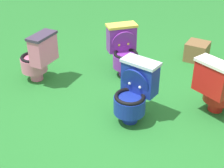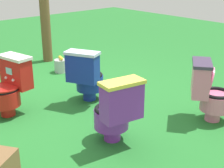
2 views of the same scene
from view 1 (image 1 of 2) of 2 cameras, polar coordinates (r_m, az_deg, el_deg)
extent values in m
plane|color=#26752D|center=(3.95, 5.60, -5.72)|extent=(14.00, 14.00, 0.00)
cylinder|color=pink|center=(4.79, -13.23, 1.60)|extent=(0.25, 0.25, 0.14)
cylinder|color=pink|center=(4.73, -13.66, 3.45)|extent=(0.52, 0.52, 0.20)
torus|color=black|center=(4.68, -13.83, 4.67)|extent=(0.50, 0.50, 0.04)
cylinder|color=#3F334C|center=(4.70, -13.75, 4.10)|extent=(0.34, 0.34, 0.01)
cube|color=pink|center=(4.50, -12.07, 5.97)|extent=(0.40, 0.44, 0.37)
cube|color=#3F334C|center=(4.42, -12.35, 8.36)|extent=(0.43, 0.48, 0.04)
cube|color=#8CE0E5|center=(4.54, -13.16, 6.75)|extent=(0.07, 0.09, 0.08)
cylinder|color=pink|center=(4.56, -13.06, 6.01)|extent=(0.28, 0.33, 0.35)
sphere|color=#3F334C|center=(4.53, -13.59, 5.27)|extent=(0.04, 0.04, 0.04)
sphere|color=#3F334C|center=(4.63, -12.53, 5.96)|extent=(0.04, 0.04, 0.04)
cylinder|color=red|center=(4.21, 17.92, -3.56)|extent=(0.21, 0.21, 0.14)
cylinder|color=red|center=(4.13, 18.45, -1.51)|extent=(0.43, 0.43, 0.20)
torus|color=black|center=(4.08, 18.71, -0.17)|extent=(0.41, 0.41, 0.04)
cylinder|color=white|center=(4.10, 18.59, -0.80)|extent=(0.28, 0.28, 0.01)
cube|color=red|center=(3.85, 17.36, 0.85)|extent=(0.44, 0.26, 0.37)
cube|color=white|center=(3.76, 17.83, 3.53)|extent=(0.47, 0.29, 0.04)
cube|color=#8CE0E5|center=(3.91, 18.36, 1.93)|extent=(0.11, 0.03, 0.08)
cylinder|color=red|center=(4.07, 18.76, 0.10)|extent=(0.42, 0.42, 0.02)
sphere|color=white|center=(3.99, 17.36, 1.08)|extent=(0.04, 0.04, 0.04)
sphere|color=white|center=(3.93, 18.97, 0.27)|extent=(0.04, 0.04, 0.04)
cylinder|color=#192D9E|center=(3.82, 3.22, -5.66)|extent=(0.24, 0.24, 0.14)
cylinder|color=#192D9E|center=(3.71, 3.12, -3.69)|extent=(0.49, 0.49, 0.20)
torus|color=black|center=(3.65, 3.17, -2.23)|extent=(0.47, 0.47, 0.04)
cylinder|color=silver|center=(3.68, 3.15, -2.91)|extent=(0.32, 0.32, 0.01)
cube|color=#192D9E|center=(3.72, 4.98, 1.09)|extent=(0.45, 0.35, 0.37)
cube|color=silver|center=(3.62, 5.12, 3.88)|extent=(0.48, 0.38, 0.04)
cube|color=#8CE0E5|center=(3.62, 4.14, 1.15)|extent=(0.10, 0.06, 0.08)
cylinder|color=#192D9E|center=(3.65, 4.12, 0.27)|extent=(0.35, 0.23, 0.35)
sphere|color=silver|center=(3.63, 4.97, -0.58)|extent=(0.04, 0.04, 0.04)
sphere|color=silver|center=(3.70, 3.15, 0.10)|extent=(0.04, 0.04, 0.04)
cylinder|color=purple|center=(4.79, 2.29, 2.43)|extent=(0.21, 0.21, 0.14)
cylinder|color=purple|center=(4.69, 2.41, 4.15)|extent=(0.43, 0.43, 0.20)
torus|color=black|center=(4.65, 2.44, 5.39)|extent=(0.41, 0.41, 0.04)
cylinder|color=#EACC4C|center=(4.67, 2.43, 4.81)|extent=(0.28, 0.28, 0.01)
cube|color=purple|center=(4.76, 1.68, 8.04)|extent=(0.26, 0.44, 0.37)
cube|color=#EACC4C|center=(4.68, 1.72, 10.33)|extent=(0.29, 0.46, 0.04)
cube|color=#8CE0E5|center=(4.65, 2.09, 8.15)|extent=(0.03, 0.11, 0.08)
cylinder|color=purple|center=(4.67, 2.07, 7.42)|extent=(0.15, 0.36, 0.35)
sphere|color=#EACC4C|center=(4.71, 2.90, 7.10)|extent=(0.04, 0.04, 0.04)
sphere|color=#EACC4C|center=(4.66, 1.26, 6.90)|extent=(0.04, 0.04, 0.04)
cube|color=brown|center=(5.38, 14.83, 5.62)|extent=(0.47, 0.47, 0.30)
camera|label=2|loc=(7.31, 8.69, 26.18)|focal=52.72mm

